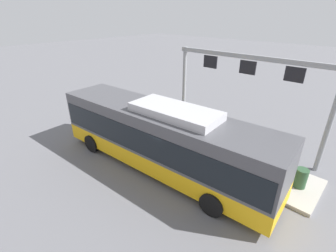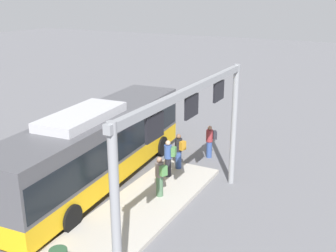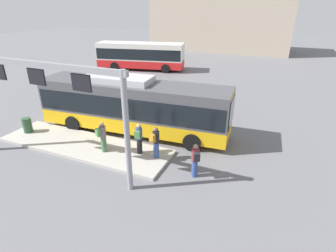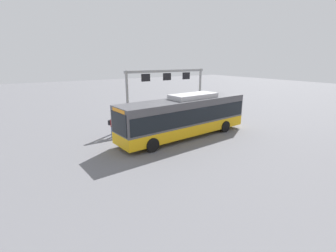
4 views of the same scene
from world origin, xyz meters
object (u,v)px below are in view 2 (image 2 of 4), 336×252
(person_boarding, at_px, (210,141))
(person_waiting_near, at_px, (169,157))
(person_waiting_mid, at_px, (179,150))
(bus_main, at_px, (96,144))
(person_waiting_far, at_px, (160,176))

(person_boarding, bearing_deg, person_waiting_near, 47.18)
(person_waiting_mid, bearing_deg, person_waiting_near, 106.30)
(person_boarding, bearing_deg, person_waiting_mid, 43.34)
(bus_main, height_order, person_waiting_near, bus_main)
(person_waiting_near, relative_size, person_waiting_far, 1.00)
(bus_main, bearing_deg, person_waiting_mid, -47.64)
(person_boarding, relative_size, person_waiting_far, 1.00)
(person_waiting_mid, distance_m, person_waiting_far, 2.84)
(person_waiting_near, height_order, person_waiting_mid, same)
(person_boarding, height_order, person_waiting_far, person_waiting_far)
(person_waiting_near, bearing_deg, person_waiting_far, 96.26)
(person_boarding, bearing_deg, person_waiting_far, 57.66)
(person_boarding, relative_size, person_waiting_near, 1.00)
(bus_main, relative_size, person_waiting_near, 7.07)
(bus_main, xyz_separation_m, person_waiting_near, (1.77, -2.54, -0.76))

